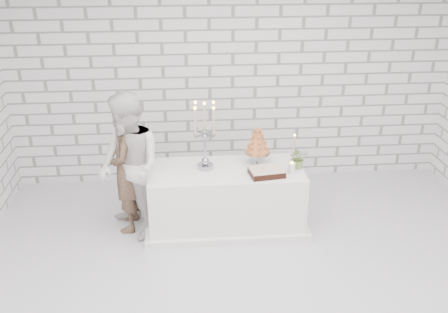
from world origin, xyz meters
TOP-DOWN VIEW (x-y plane):
  - ground at (0.00, 0.00)m, footprint 6.00×5.00m
  - wall_back at (0.00, 2.50)m, footprint 6.00×0.01m
  - cake_table at (-0.20, 1.17)m, footprint 1.80×0.80m
  - groom at (-1.36, 1.23)m, footprint 0.38×0.57m
  - bride at (-1.30, 1.09)m, footprint 0.97×1.04m
  - candelabra at (-0.44, 1.22)m, footprint 0.35×0.35m
  - croquembouche at (0.18, 1.30)m, footprint 0.36×0.36m
  - chocolate_cake at (0.24, 0.98)m, footprint 0.41×0.32m
  - pillar_candle at (0.54, 1.02)m, footprint 0.09×0.09m
  - extra_taper at (0.63, 1.35)m, footprint 0.07×0.07m
  - flowers at (0.65, 1.15)m, footprint 0.24×0.22m

SIDE VIEW (x-z plane):
  - ground at x=0.00m, z-range -0.01..0.01m
  - cake_table at x=-0.20m, z-range 0.00..0.75m
  - groom at x=-1.36m, z-range 0.00..1.56m
  - chocolate_cake at x=0.24m, z-range 0.75..0.83m
  - pillar_candle at x=0.54m, z-range 0.75..0.87m
  - bride at x=-1.30m, z-range 0.00..1.71m
  - flowers at x=0.65m, z-range 0.75..1.00m
  - extra_taper at x=0.63m, z-range 0.75..1.07m
  - croquembouche at x=0.18m, z-range 0.75..1.22m
  - candelabra at x=-0.44m, z-range 0.75..1.56m
  - wall_back at x=0.00m, z-range 0.00..3.00m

